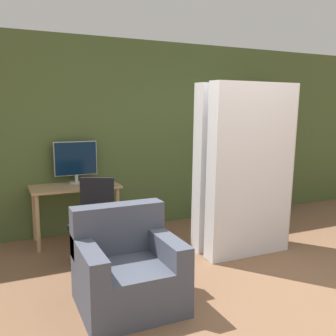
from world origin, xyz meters
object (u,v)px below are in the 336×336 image
at_px(armchair, 127,269).
at_px(mattress_near, 252,171).
at_px(office_chair, 95,228).
at_px(mattress_far, 235,167).
at_px(bookshelf, 258,150).
at_px(monitor, 76,160).

bearing_deg(armchair, mattress_near, 16.49).
bearing_deg(office_chair, mattress_near, -19.19).
bearing_deg(mattress_far, mattress_near, -90.00).
distance_m(office_chair, armchair, 1.09).
bearing_deg(mattress_far, bookshelf, 43.33).
distance_m(bookshelf, armchair, 3.66).
xyz_separation_m(mattress_near, mattress_far, (0.00, 0.33, -0.00)).
bearing_deg(mattress_far, monitor, 144.64).
xyz_separation_m(bookshelf, mattress_near, (-1.27, -1.52, -0.05)).
height_order(mattress_near, mattress_far, same).
relative_size(office_chair, mattress_near, 0.46).
bearing_deg(office_chair, armchair, -88.75).
xyz_separation_m(monitor, mattress_near, (1.72, -1.54, -0.04)).
relative_size(mattress_near, armchair, 2.38).
distance_m(mattress_near, armchair, 1.89).
xyz_separation_m(bookshelf, armchair, (-2.95, -2.02, -0.74)).
bearing_deg(armchair, office_chair, 91.25).
height_order(monitor, armchair, monitor).
bearing_deg(bookshelf, monitor, 179.65).
bearing_deg(mattress_far, office_chair, 171.05).
xyz_separation_m(office_chair, bookshelf, (2.98, 0.93, 0.67)).
bearing_deg(mattress_near, armchair, -163.51).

